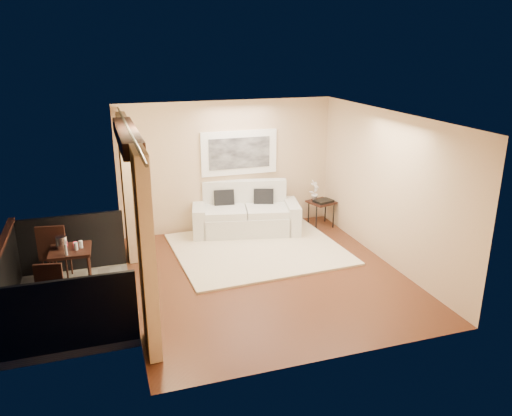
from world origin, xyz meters
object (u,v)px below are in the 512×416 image
sofa (246,215)px  balcony_chair_far (54,249)px  bistro_table (71,254)px  side_table (321,204)px  ice_bucket (62,242)px  balcony_chair_near (49,291)px  orchid (315,190)px

sofa → balcony_chair_far: size_ratio=2.26×
bistro_table → balcony_chair_far: size_ratio=0.71×
side_table → balcony_chair_far: (-5.31, -1.14, 0.11)m
side_table → ice_bucket: bearing=-163.9°
balcony_chair_far → balcony_chair_near: balcony_chair_far is taller
sofa → bistro_table: (-3.37, -1.70, 0.28)m
bistro_table → ice_bucket: size_ratio=3.66×
side_table → bistro_table: size_ratio=0.85×
side_table → bistro_table: bistro_table is taller
orchid → balcony_chair_near: 5.84m
sofa → ice_bucket: bearing=-143.1°
bistro_table → balcony_chair_far: 0.50m
sofa → balcony_chair_near: (-3.65, -2.62, 0.14)m
sofa → balcony_chair_far: 3.87m
bistro_table → orchid: bearing=19.0°
orchid → bistro_table: bearing=-161.0°
orchid → bistro_table: orchid is taller
balcony_chair_near → sofa: bearing=46.3°
orchid → balcony_chair_far: bearing=-166.2°
side_table → balcony_chair_near: bearing=-154.9°
side_table → bistro_table: (-5.04, -1.56, 0.16)m
balcony_chair_far → ice_bucket: size_ratio=5.14×
ice_bucket → balcony_chair_far: bearing=114.9°
balcony_chair_near → ice_bucket: (0.16, 1.01, 0.32)m
orchid → ice_bucket: (-5.04, -1.62, 0.06)m
sofa → bistro_table: 3.78m
sofa → balcony_chair_far: sofa is taller
sofa → side_table: sofa is taller
side_table → balcony_chair_near: size_ratio=0.70×
sofa → side_table: (1.67, -0.13, 0.12)m
side_table → orchid: (-0.11, 0.13, 0.28)m
ice_bucket → side_table: bearing=16.1°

